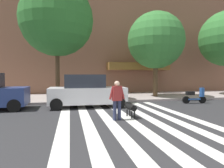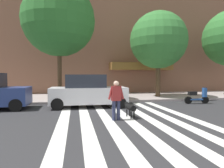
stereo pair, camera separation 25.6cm
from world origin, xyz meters
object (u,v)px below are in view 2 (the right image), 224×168
(street_tree_nearest, at_px, (59,20))
(pedestrian_dog_walker, at_px, (116,98))
(dog_on_leash, at_px, (130,107))
(parked_car_behind_first, at_px, (88,92))
(street_tree_middle, at_px, (158,40))
(parked_scooter, at_px, (197,96))

(street_tree_nearest, relative_size, pedestrian_dog_walker, 4.88)
(pedestrian_dog_walker, xyz_separation_m, dog_on_leash, (0.72, 0.46, -0.48))
(parked_car_behind_first, relative_size, pedestrian_dog_walker, 2.70)
(dog_on_leash, bearing_deg, street_tree_middle, 57.30)
(street_tree_nearest, bearing_deg, street_tree_middle, 6.56)
(parked_scooter, xyz_separation_m, dog_on_leash, (-5.47, -3.19, -0.03))
(parked_car_behind_first, relative_size, parked_scooter, 2.71)
(pedestrian_dog_walker, bearing_deg, parked_scooter, 30.53)
(parked_car_behind_first, height_order, pedestrian_dog_walker, parked_car_behind_first)
(street_tree_nearest, relative_size, dog_on_leash, 7.10)
(pedestrian_dog_walker, bearing_deg, parked_car_behind_first, 104.37)
(street_tree_nearest, bearing_deg, dog_on_leash, -58.75)
(street_tree_middle, height_order, dog_on_leash, street_tree_middle)
(parked_car_behind_first, distance_m, street_tree_middle, 7.79)
(street_tree_middle, bearing_deg, pedestrian_dog_walker, -125.09)
(street_tree_middle, distance_m, dog_on_leash, 8.92)
(parked_car_behind_first, relative_size, street_tree_middle, 0.64)
(parked_scooter, relative_size, street_tree_nearest, 0.20)
(parked_scooter, xyz_separation_m, street_tree_nearest, (-8.94, 2.52, 5.18))
(parked_car_behind_first, xyz_separation_m, street_tree_middle, (5.90, 3.39, 3.79))
(parked_car_behind_first, distance_m, dog_on_leash, 3.64)
(parked_car_behind_first, xyz_separation_m, pedestrian_dog_walker, (0.94, -3.66, 0.01))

